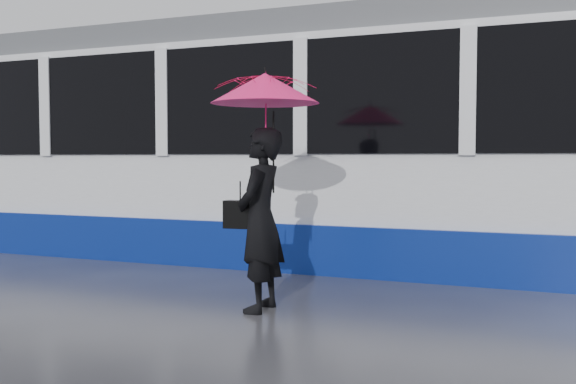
% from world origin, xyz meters
% --- Properties ---
extents(ground, '(90.00, 90.00, 0.00)m').
position_xyz_m(ground, '(0.00, 0.00, 0.00)').
color(ground, '#2B2B30').
rests_on(ground, ground).
extents(rails, '(34.00, 1.51, 0.02)m').
position_xyz_m(rails, '(0.00, 2.50, 0.01)').
color(rails, '#3F3D38').
rests_on(rails, ground).
extents(tram, '(26.00, 2.56, 3.35)m').
position_xyz_m(tram, '(1.66, 2.50, 1.64)').
color(tram, white).
rests_on(tram, ground).
extents(woman, '(0.45, 0.66, 1.73)m').
position_xyz_m(woman, '(-0.51, -0.68, 0.87)').
color(woman, black).
rests_on(woman, ground).
extents(umbrella, '(1.08, 1.08, 1.17)m').
position_xyz_m(umbrella, '(-0.46, -0.68, 1.90)').
color(umbrella, '#F01485').
rests_on(umbrella, ground).
extents(handbag, '(0.32, 0.15, 0.45)m').
position_xyz_m(handbag, '(-0.73, -0.66, 0.91)').
color(handbag, black).
rests_on(handbag, ground).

